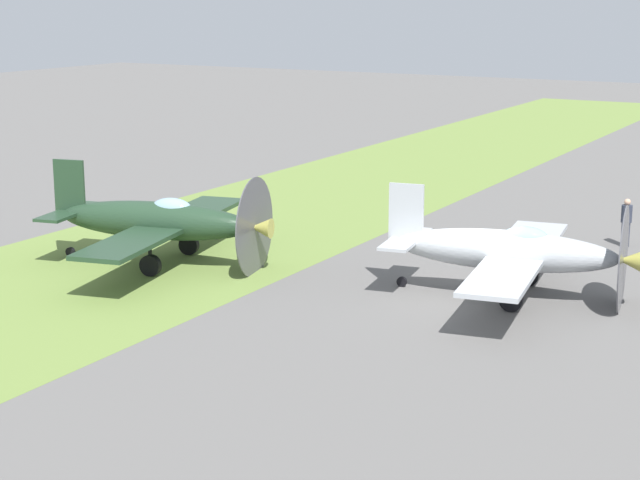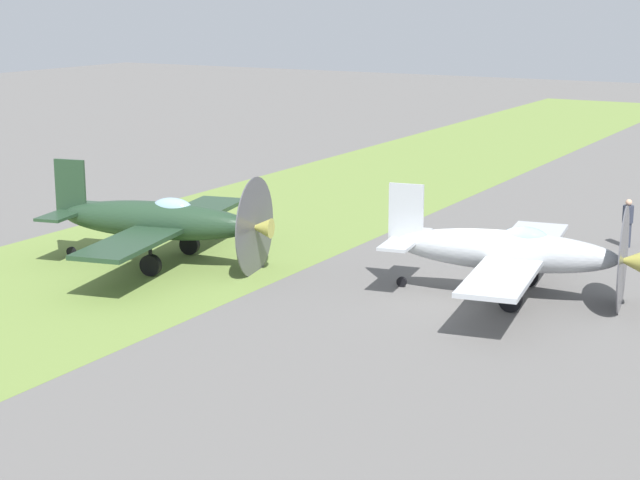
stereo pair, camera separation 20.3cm
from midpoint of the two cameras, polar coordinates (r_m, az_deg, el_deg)
ground_plane at (r=31.87m, az=7.97°, el=-2.94°), size 160.00×160.00×0.00m
grass_verge at (r=37.32m, az=-8.43°, el=-0.56°), size 120.00×11.00×0.01m
airplane_lead at (r=31.42m, az=10.06°, el=-0.59°), size 9.51×7.57×3.37m
airplane_wingman at (r=35.15m, az=-8.83°, el=1.03°), size 9.91×7.92×3.51m
ground_crew_chief at (r=38.82m, az=16.09°, el=0.97°), size 0.60×0.38×1.73m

